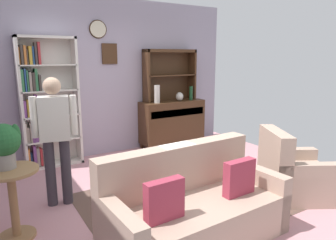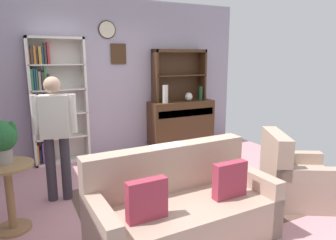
{
  "view_description": "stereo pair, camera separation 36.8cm",
  "coord_description": "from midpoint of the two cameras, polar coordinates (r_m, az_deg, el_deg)",
  "views": [
    {
      "loc": [
        -2.03,
        -3.28,
        1.8
      ],
      "look_at": [
        0.1,
        0.2,
        0.95
      ],
      "focal_mm": 33.09,
      "sensor_mm": 36.0,
      "label": 1
    },
    {
      "loc": [
        -1.71,
        -3.45,
        1.8
      ],
      "look_at": [
        0.1,
        0.2,
        0.95
      ],
      "focal_mm": 33.09,
      "sensor_mm": 36.0,
      "label": 2
    }
  ],
  "objects": [
    {
      "name": "sideboard_hutch",
      "position": [
        6.17,
        -1.49,
        9.55
      ],
      "size": [
        1.1,
        0.26,
        1.0
      ],
      "color": "#422816",
      "rests_on": "sideboard"
    },
    {
      "name": "book_stack",
      "position": [
        4.03,
        -4.86,
        -7.86
      ],
      "size": [
        0.21,
        0.14,
        0.05
      ],
      "color": "#3F3833",
      "rests_on": "coffee_table"
    },
    {
      "name": "bookshelf",
      "position": [
        5.41,
        -23.7,
        2.83
      ],
      "size": [
        0.9,
        0.3,
        2.1
      ],
      "color": "silver",
      "rests_on": "ground_plane"
    },
    {
      "name": "wall_back",
      "position": [
        5.82,
        -12.81,
        7.61
      ],
      "size": [
        5.0,
        0.09,
        2.8
      ],
      "color": "#A399AD",
      "rests_on": "ground_plane"
    },
    {
      "name": "bottle_wine",
      "position": [
        6.24,
        2.56,
        4.97
      ],
      "size": [
        0.07,
        0.07,
        0.28
      ],
      "primitive_type": "cylinder",
      "color": "#194223",
      "rests_on": "sideboard"
    },
    {
      "name": "area_rug",
      "position": [
        4.11,
        2.34,
        -14.13
      ],
      "size": [
        2.78,
        1.9,
        0.01
      ],
      "primitive_type": "cube",
      "color": "brown",
      "rests_on": "ground_plane"
    },
    {
      "name": "ground_plane",
      "position": [
        4.26,
        -2.28,
        -13.41
      ],
      "size": [
        5.4,
        4.6,
        0.02
      ],
      "primitive_type": "cube",
      "color": "#C68C93"
    },
    {
      "name": "couch_floral",
      "position": [
        3.18,
        1.17,
        -16.11
      ],
      "size": [
        1.83,
        0.92,
        0.9
      ],
      "color": "tan",
      "rests_on": "ground_plane"
    },
    {
      "name": "person_reading",
      "position": [
        3.96,
        -22.58,
        -2.19
      ],
      "size": [
        0.52,
        0.28,
        1.56
      ],
      "color": "#38333D",
      "rests_on": "ground_plane"
    },
    {
      "name": "plant_stand",
      "position": [
        3.56,
        -29.43,
        -12.21
      ],
      "size": [
        0.52,
        0.52,
        0.73
      ],
      "color": "#997047",
      "rests_on": "ground_plane"
    },
    {
      "name": "vase_tall",
      "position": [
        5.85,
        -3.85,
        4.78
      ],
      "size": [
        0.11,
        0.11,
        0.34
      ],
      "primitive_type": "cylinder",
      "color": "beige",
      "rests_on": "sideboard"
    },
    {
      "name": "coffee_table",
      "position": [
        4.03,
        -3.57,
        -9.29
      ],
      "size": [
        0.8,
        0.5,
        0.42
      ],
      "color": "#422816",
      "rests_on": "ground_plane"
    },
    {
      "name": "vase_round",
      "position": [
        6.13,
        0.42,
        4.33
      ],
      "size": [
        0.15,
        0.15,
        0.17
      ],
      "primitive_type": "ellipsoid",
      "color": "beige",
      "rests_on": "sideboard"
    },
    {
      "name": "armchair_floral",
      "position": [
        4.3,
        19.72,
        -9.54
      ],
      "size": [
        1.05,
        1.04,
        0.88
      ],
      "color": "tan",
      "rests_on": "ground_plane"
    },
    {
      "name": "potted_plant_large",
      "position": [
        3.45,
        -30.87,
        -3.63
      ],
      "size": [
        0.32,
        0.32,
        0.44
      ],
      "color": "gray",
      "rests_on": "plant_stand"
    },
    {
      "name": "sideboard",
      "position": [
        6.2,
        -0.94,
        -0.23
      ],
      "size": [
        1.3,
        0.45,
        0.92
      ],
      "color": "#422816",
      "rests_on": "ground_plane"
    }
  ]
}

